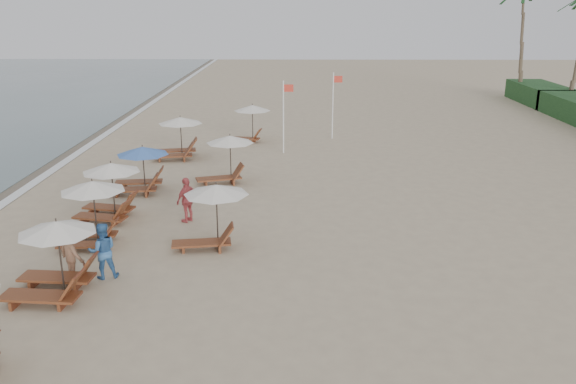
{
  "coord_description": "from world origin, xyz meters",
  "views": [
    {
      "loc": [
        1.17,
        -14.63,
        8.02
      ],
      "look_at": [
        0.89,
        6.92,
        1.3
      ],
      "focal_mm": 37.41,
      "sensor_mm": 36.0,
      "label": 1
    }
  ],
  "objects_px": {
    "lounger_station_2": "(90,211)",
    "inland_station_2": "(250,118)",
    "lounger_station_5": "(176,139)",
    "lounger_station_4": "(138,170)",
    "inland_station_0": "(209,211)",
    "lounger_station_1": "(51,263)",
    "beachgoer_far_a": "(187,200)",
    "lounger_station_3": "(107,193)",
    "inland_station_1": "(225,156)",
    "beachgoer_mid_b": "(72,253)",
    "beachgoer_mid_a": "(103,251)",
    "flag_pole_near": "(284,113)"
  },
  "relations": [
    {
      "from": "lounger_station_1",
      "to": "lounger_station_5",
      "type": "relative_size",
      "value": 0.96
    },
    {
      "from": "beachgoer_mid_b",
      "to": "beachgoer_mid_a",
      "type": "bearing_deg",
      "value": -142.0
    },
    {
      "from": "inland_station_0",
      "to": "inland_station_2",
      "type": "relative_size",
      "value": 1.06
    },
    {
      "from": "inland_station_1",
      "to": "beachgoer_mid_b",
      "type": "height_order",
      "value": "inland_station_1"
    },
    {
      "from": "inland_station_0",
      "to": "beachgoer_mid_b",
      "type": "relative_size",
      "value": 1.66
    },
    {
      "from": "lounger_station_3",
      "to": "inland_station_2",
      "type": "distance_m",
      "value": 14.81
    },
    {
      "from": "beachgoer_far_a",
      "to": "flag_pole_near",
      "type": "height_order",
      "value": "flag_pole_near"
    },
    {
      "from": "lounger_station_1",
      "to": "lounger_station_4",
      "type": "xyz_separation_m",
      "value": [
        -0.08,
        10.13,
        -0.02
      ]
    },
    {
      "from": "lounger_station_5",
      "to": "beachgoer_far_a",
      "type": "xyz_separation_m",
      "value": [
        2.36,
        -10.09,
        -0.19
      ]
    },
    {
      "from": "beachgoer_mid_b",
      "to": "inland_station_2",
      "type": "bearing_deg",
      "value": -65.55
    },
    {
      "from": "inland_station_0",
      "to": "inland_station_2",
      "type": "bearing_deg",
      "value": 89.67
    },
    {
      "from": "inland_station_2",
      "to": "beachgoer_mid_a",
      "type": "bearing_deg",
      "value": -98.91
    },
    {
      "from": "lounger_station_2",
      "to": "inland_station_2",
      "type": "bearing_deg",
      "value": 75.87
    },
    {
      "from": "lounger_station_3",
      "to": "lounger_station_4",
      "type": "relative_size",
      "value": 0.97
    },
    {
      "from": "lounger_station_2",
      "to": "lounger_station_3",
      "type": "xyz_separation_m",
      "value": [
        -0.27,
        2.74,
        -0.19
      ]
    },
    {
      "from": "beachgoer_far_a",
      "to": "inland_station_0",
      "type": "bearing_deg",
      "value": 62.11
    },
    {
      "from": "lounger_station_1",
      "to": "inland_station_2",
      "type": "height_order",
      "value": "lounger_station_1"
    },
    {
      "from": "inland_station_0",
      "to": "inland_station_1",
      "type": "height_order",
      "value": "same"
    },
    {
      "from": "lounger_station_5",
      "to": "beachgoer_mid_a",
      "type": "bearing_deg",
      "value": -87.54
    },
    {
      "from": "lounger_station_1",
      "to": "lounger_station_3",
      "type": "xyz_separation_m",
      "value": [
        -0.37,
        6.52,
        0.06
      ]
    },
    {
      "from": "lounger_station_5",
      "to": "beachgoer_far_a",
      "type": "height_order",
      "value": "lounger_station_5"
    },
    {
      "from": "inland_station_1",
      "to": "beachgoer_far_a",
      "type": "xyz_separation_m",
      "value": [
        -0.83,
        -5.36,
        -0.42
      ]
    },
    {
      "from": "beachgoer_far_a",
      "to": "lounger_station_1",
      "type": "bearing_deg",
      "value": 12.62
    },
    {
      "from": "beachgoer_mid_a",
      "to": "flag_pole_near",
      "type": "distance_m",
      "value": 17.25
    },
    {
      "from": "inland_station_0",
      "to": "lounger_station_1",
      "type": "bearing_deg",
      "value": -137.95
    },
    {
      "from": "inland_station_2",
      "to": "beachgoer_mid_b",
      "type": "distance_m",
      "value": 19.85
    },
    {
      "from": "beachgoer_mid_a",
      "to": "lounger_station_4",
      "type": "bearing_deg",
      "value": -102.57
    },
    {
      "from": "lounger_station_2",
      "to": "inland_station_0",
      "type": "distance_m",
      "value": 4.15
    },
    {
      "from": "lounger_station_4",
      "to": "inland_station_2",
      "type": "xyz_separation_m",
      "value": [
        4.22,
        10.5,
        0.45
      ]
    },
    {
      "from": "flag_pole_near",
      "to": "lounger_station_3",
      "type": "bearing_deg",
      "value": -121.07
    },
    {
      "from": "lounger_station_3",
      "to": "lounger_station_1",
      "type": "bearing_deg",
      "value": -86.75
    },
    {
      "from": "beachgoer_mid_b",
      "to": "beachgoer_far_a",
      "type": "distance_m",
      "value": 5.71
    },
    {
      "from": "lounger_station_4",
      "to": "beachgoer_far_a",
      "type": "xyz_separation_m",
      "value": [
        2.88,
        -3.88,
        -0.11
      ]
    },
    {
      "from": "beachgoer_mid_b",
      "to": "flag_pole_near",
      "type": "bearing_deg",
      "value": -74.52
    },
    {
      "from": "beachgoer_mid_a",
      "to": "flag_pole_near",
      "type": "bearing_deg",
      "value": -127.73
    },
    {
      "from": "lounger_station_1",
      "to": "beachgoer_mid_a",
      "type": "distance_m",
      "value": 1.65
    },
    {
      "from": "lounger_station_4",
      "to": "lounger_station_5",
      "type": "xyz_separation_m",
      "value": [
        0.52,
        6.21,
        0.08
      ]
    },
    {
      "from": "lounger_station_4",
      "to": "beachgoer_mid_a",
      "type": "relative_size",
      "value": 1.56
    },
    {
      "from": "lounger_station_5",
      "to": "lounger_station_4",
      "type": "bearing_deg",
      "value": -94.83
    },
    {
      "from": "lounger_station_2",
      "to": "inland_station_0",
      "type": "height_order",
      "value": "lounger_station_2"
    },
    {
      "from": "inland_station_2",
      "to": "beachgoer_far_a",
      "type": "height_order",
      "value": "inland_station_2"
    },
    {
      "from": "lounger_station_2",
      "to": "lounger_station_5",
      "type": "distance_m",
      "value": 12.57
    },
    {
      "from": "lounger_station_2",
      "to": "inland_station_1",
      "type": "relative_size",
      "value": 0.84
    },
    {
      "from": "lounger_station_5",
      "to": "inland_station_0",
      "type": "height_order",
      "value": "lounger_station_5"
    },
    {
      "from": "lounger_station_2",
      "to": "flag_pole_near",
      "type": "distance_m",
      "value": 15.28
    },
    {
      "from": "lounger_station_2",
      "to": "inland_station_1",
      "type": "xyz_separation_m",
      "value": [
        3.74,
        7.83,
        0.04
      ]
    },
    {
      "from": "inland_station_2",
      "to": "flag_pole_near",
      "type": "bearing_deg",
      "value": -54.27
    },
    {
      "from": "lounger_station_2",
      "to": "inland_station_0",
      "type": "xyz_separation_m",
      "value": [
        4.14,
        -0.14,
        0.08
      ]
    },
    {
      "from": "beachgoer_mid_a",
      "to": "beachgoer_far_a",
      "type": "bearing_deg",
      "value": -128.85
    },
    {
      "from": "lounger_station_1",
      "to": "inland_station_0",
      "type": "distance_m",
      "value": 5.45
    }
  ]
}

